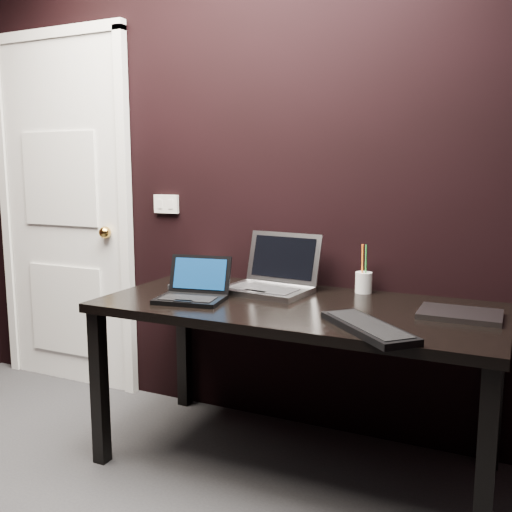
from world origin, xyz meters
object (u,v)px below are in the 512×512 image
at_px(desk, 297,321).
at_px(ext_keyboard, 368,327).
at_px(door, 64,213).
at_px(desk_phone, 196,273).
at_px(mobile_phone, 176,281).
at_px(pen_cup, 364,282).
at_px(netbook, 193,292).
at_px(silver_laptop, 271,281).
at_px(closed_laptop, 460,314).

distance_m(desk, ext_keyboard, 0.48).
distance_m(door, desk_phone, 1.02).
distance_m(mobile_phone, pen_cup, 0.90).
distance_m(ext_keyboard, desk_phone, 1.18).
bearing_deg(desk, netbook, -162.85).
bearing_deg(ext_keyboard, silver_laptop, 141.77).
bearing_deg(silver_laptop, desk, -41.21).
distance_m(desk, mobile_phone, 0.66).
xyz_separation_m(netbook, pen_cup, (0.64, 0.46, 0.02)).
height_order(silver_laptop, mobile_phone, silver_laptop).
bearing_deg(netbook, desk, 17.15).
distance_m(desk_phone, mobile_phone, 0.23).
distance_m(door, pen_cup, 1.87).
height_order(netbook, desk_phone, netbook).
bearing_deg(desk_phone, door, 173.81).
bearing_deg(netbook, mobile_phone, 139.02).
xyz_separation_m(door, pen_cup, (1.85, -0.05, -0.25)).
distance_m(silver_laptop, desk_phone, 0.48).
bearing_deg(desk, silver_laptop, 138.79).
bearing_deg(door, netbook, -22.85).
height_order(desk, ext_keyboard, ext_keyboard).
bearing_deg(door, desk, -12.82).
xyz_separation_m(ext_keyboard, mobile_phone, (-1.03, 0.33, 0.02)).
height_order(silver_laptop, closed_laptop, silver_laptop).
distance_m(ext_keyboard, closed_laptop, 0.44).
bearing_deg(mobile_phone, closed_laptop, 0.90).
bearing_deg(pen_cup, closed_laptop, -30.28).
xyz_separation_m(closed_laptop, pen_cup, (-0.45, 0.26, 0.04)).
xyz_separation_m(desk, ext_keyboard, (0.38, -0.28, 0.09)).
relative_size(desk, netbook, 5.24).
relative_size(ext_keyboard, desk_phone, 1.95).
bearing_deg(netbook, closed_laptop, 10.33).
xyz_separation_m(silver_laptop, ext_keyboard, (0.58, -0.46, -0.04)).
bearing_deg(mobile_phone, pen_cup, 18.56).
bearing_deg(silver_laptop, mobile_phone, -163.87).
bearing_deg(desk_phone, mobile_phone, -84.38).
relative_size(door, mobile_phone, 22.17).
bearing_deg(mobile_phone, silver_laptop, 16.13).
relative_size(desk, pen_cup, 7.44).
bearing_deg(pen_cup, door, 178.59).
relative_size(ext_keyboard, pen_cup, 1.84).
bearing_deg(desk_phone, pen_cup, 4.01).
xyz_separation_m(door, closed_laptop, (2.31, -0.31, -0.29)).
xyz_separation_m(desk_phone, mobile_phone, (0.02, -0.22, -0.00)).
bearing_deg(ext_keyboard, desk, 143.43).
relative_size(desk, closed_laptop, 5.46).
xyz_separation_m(desk, mobile_phone, (-0.64, 0.04, 0.11)).
relative_size(door, desk_phone, 9.91).
distance_m(closed_laptop, desk_phone, 1.34).
bearing_deg(closed_laptop, ext_keyboard, -128.67).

